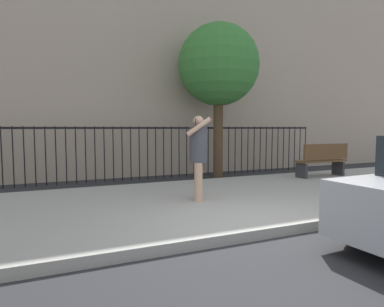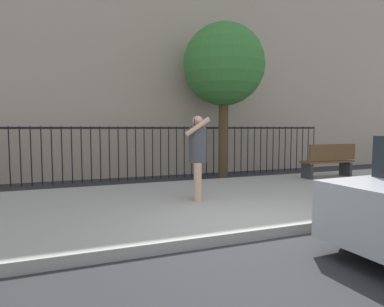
% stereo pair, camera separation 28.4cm
% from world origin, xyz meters
% --- Properties ---
extents(ground_plane, '(60.00, 60.00, 0.00)m').
position_xyz_m(ground_plane, '(0.00, 0.00, 0.00)').
color(ground_plane, '#28282B').
extents(sidewalk, '(28.00, 4.40, 0.15)m').
position_xyz_m(sidewalk, '(0.00, 2.20, 0.07)').
color(sidewalk, '#9E9B93').
rests_on(sidewalk, ground).
extents(building_facade, '(28.00, 4.00, 12.07)m').
position_xyz_m(building_facade, '(0.00, 8.50, 6.04)').
color(building_facade, tan).
rests_on(building_facade, ground).
extents(iron_fence, '(12.03, 0.04, 1.60)m').
position_xyz_m(iron_fence, '(0.00, 5.90, 1.02)').
color(iron_fence, black).
rests_on(iron_fence, ground).
extents(pedestrian_on_phone, '(0.54, 0.72, 1.63)m').
position_xyz_m(pedestrian_on_phone, '(-0.23, 2.07, 1.10)').
color(pedestrian_on_phone, tan).
rests_on(pedestrian_on_phone, sidewalk).
extents(street_bench, '(1.60, 0.45, 0.95)m').
position_xyz_m(street_bench, '(4.34, 3.40, 0.65)').
color(street_bench, brown).
rests_on(street_bench, sidewalk).
extents(street_tree_near, '(2.49, 2.49, 4.72)m').
position_xyz_m(street_tree_near, '(1.98, 5.35, 3.45)').
color(street_tree_near, '#4C3823').
rests_on(street_tree_near, ground).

